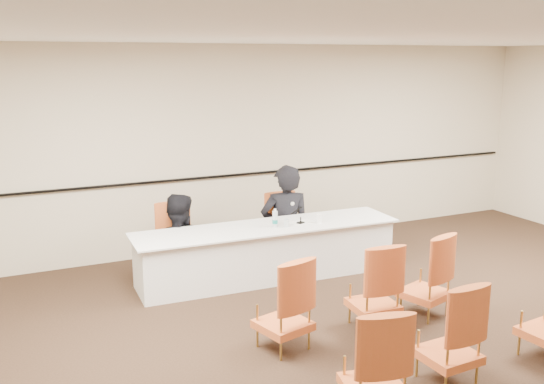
{
  "coord_description": "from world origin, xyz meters",
  "views": [
    {
      "loc": [
        -3.49,
        -4.27,
        2.81
      ],
      "look_at": [
        -0.27,
        2.6,
        1.12
      ],
      "focal_mm": 40.0,
      "sensor_mm": 36.0,
      "label": 1
    }
  ],
  "objects": [
    {
      "name": "panel_table",
      "position": [
        -0.37,
        2.52,
        0.35
      ],
      "size": [
        3.49,
        0.94,
        0.69
      ],
      "primitive_type": null,
      "rotation": [
        0.0,
        0.0,
        -0.04
      ],
      "color": "silver",
      "rests_on": "ground"
    },
    {
      "name": "panelist_main",
      "position": [
        0.14,
        3.03,
        0.41
      ],
      "size": [
        0.8,
        0.63,
        1.93
      ],
      "primitive_type": "imported",
      "rotation": [
        0.0,
        0.0,
        2.88
      ],
      "color": "black",
      "rests_on": "ground"
    },
    {
      "name": "ceiling",
      "position": [
        0.0,
        0.0,
        3.0
      ],
      "size": [
        10.0,
        10.0,
        0.0
      ],
      "primitive_type": "plane",
      "rotation": [
        3.14,
        0.0,
        0.0
      ],
      "color": "white",
      "rests_on": "ground"
    },
    {
      "name": "papers",
      "position": [
        0.11,
        2.49,
        0.7
      ],
      "size": [
        0.31,
        0.24,
        0.0
      ],
      "primitive_type": "cube",
      "rotation": [
        0.0,
        0.0,
        0.06
      ],
      "color": "white",
      "rests_on": "panel_table"
    },
    {
      "name": "floor",
      "position": [
        0.0,
        0.0,
        0.0
      ],
      "size": [
        10.0,
        10.0,
        0.0
      ],
      "primitive_type": "plane",
      "color": "black",
      "rests_on": "ground"
    },
    {
      "name": "water_bottle",
      "position": [
        -0.29,
        2.46,
        0.81
      ],
      "size": [
        0.08,
        0.08,
        0.23
      ],
      "primitive_type": null,
      "rotation": [
        0.0,
        0.0,
        -0.22
      ],
      "color": "#167C75",
      "rests_on": "panel_table"
    },
    {
      "name": "panelist_second_chair",
      "position": [
        -1.41,
        3.09,
        0.47
      ],
      "size": [
        0.52,
        0.52,
        0.95
      ],
      "primitive_type": null,
      "rotation": [
        0.0,
        0.0,
        -0.04
      ],
      "color": "#B25720",
      "rests_on": "ground"
    },
    {
      "name": "aud_chair_front_left",
      "position": [
        -1.06,
        0.67,
        0.47
      ],
      "size": [
        0.61,
        0.61,
        0.95
      ],
      "primitive_type": null,
      "rotation": [
        0.0,
        0.0,
        0.25
      ],
      "color": "#B25720",
      "rests_on": "ground"
    },
    {
      "name": "coffee_cup",
      "position": [
        0.31,
        2.38,
        0.75
      ],
      "size": [
        0.1,
        0.1,
        0.12
      ],
      "primitive_type": "cylinder",
      "rotation": [
        0.0,
        0.0,
        0.33
      ],
      "color": "white",
      "rests_on": "panel_table"
    },
    {
      "name": "aud_chair_front_mid",
      "position": [
        0.01,
        0.69,
        0.47
      ],
      "size": [
        0.54,
        0.54,
        0.95
      ],
      "primitive_type": null,
      "rotation": [
        0.0,
        0.0,
        -0.08
      ],
      "color": "#B25720",
      "rests_on": "ground"
    },
    {
      "name": "panelist_main_chair",
      "position": [
        0.14,
        3.03,
        0.47
      ],
      "size": [
        0.52,
        0.52,
        0.95
      ],
      "primitive_type": null,
      "rotation": [
        0.0,
        0.0,
        -0.04
      ],
      "color": "#B25720",
      "rests_on": "ground"
    },
    {
      "name": "aud_chair_back_left",
      "position": [
        -0.92,
        -0.67,
        0.47
      ],
      "size": [
        0.6,
        0.6,
        0.95
      ],
      "primitive_type": null,
      "rotation": [
        0.0,
        0.0,
        -0.22
      ],
      "color": "#B25720",
      "rests_on": "ground"
    },
    {
      "name": "panelist_second",
      "position": [
        -1.41,
        3.09,
        0.27
      ],
      "size": [
        0.97,
        0.87,
        1.66
      ],
      "primitive_type": "imported",
      "rotation": [
        0.0,
        0.0,
        2.78
      ],
      "color": "black",
      "rests_on": "ground"
    },
    {
      "name": "microphone",
      "position": [
        0.07,
        2.45,
        0.83
      ],
      "size": [
        0.16,
        0.22,
        0.27
      ],
      "primitive_type": null,
      "rotation": [
        0.0,
        0.0,
        0.37
      ],
      "color": "black",
      "rests_on": "panel_table"
    },
    {
      "name": "drinking_glass",
      "position": [
        -0.17,
        2.39,
        0.74
      ],
      "size": [
        0.07,
        0.07,
        0.1
      ],
      "primitive_type": "cylinder",
      "rotation": [
        0.0,
        0.0,
        0.08
      ],
      "color": "silver",
      "rests_on": "panel_table"
    },
    {
      "name": "wall_back",
      "position": [
        0.0,
        4.0,
        1.5
      ],
      "size": [
        10.0,
        0.04,
        3.0
      ],
      "primitive_type": "cube",
      "color": "beige",
      "rests_on": "ground"
    },
    {
      "name": "aud_chair_back_mid",
      "position": [
        -0.02,
        -0.5,
        0.47
      ],
      "size": [
        0.52,
        0.52,
        0.95
      ],
      "primitive_type": null,
      "rotation": [
        0.0,
        0.0,
        0.05
      ],
      "color": "#B25720",
      "rests_on": "ground"
    },
    {
      "name": "wall_rail",
      "position": [
        0.0,
        3.96,
        1.1
      ],
      "size": [
        9.8,
        0.04,
        0.03
      ],
      "primitive_type": "cube",
      "color": "black",
      "rests_on": "wall_back"
    },
    {
      "name": "aud_chair_front_right",
      "position": [
        0.72,
        0.72,
        0.47
      ],
      "size": [
        0.63,
        0.63,
        0.95
      ],
      "primitive_type": null,
      "rotation": [
        0.0,
        0.0,
        0.3
      ],
      "color": "#B25720",
      "rests_on": "ground"
    }
  ]
}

